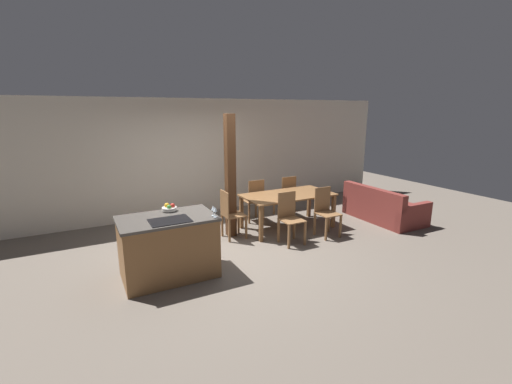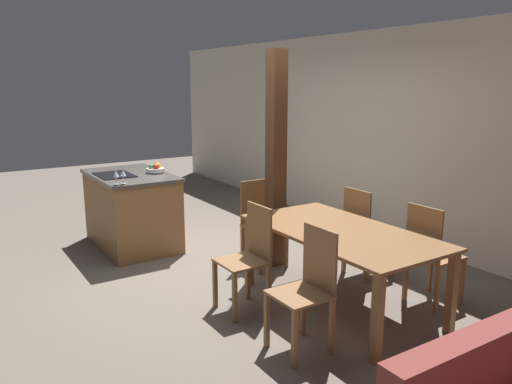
{
  "view_description": "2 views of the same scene",
  "coord_description": "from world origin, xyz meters",
  "px_view_note": "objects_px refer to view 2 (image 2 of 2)",
  "views": [
    {
      "loc": [
        -2.3,
        -5.27,
        2.45
      ],
      "look_at": [
        0.6,
        0.2,
        0.95
      ],
      "focal_mm": 24.0,
      "sensor_mm": 36.0,
      "label": 1
    },
    {
      "loc": [
        4.72,
        -2.46,
        2.03
      ],
      "look_at": [
        0.6,
        0.2,
        0.95
      ],
      "focal_mm": 35.0,
      "sensor_mm": 36.0,
      "label": 2
    }
  ],
  "objects_px": {
    "dining_chair_near_left": "(249,256)",
    "dining_chair_head_end": "(261,221)",
    "dining_chair_far_right": "(430,253)",
    "dining_chair_far_left": "(364,231)",
    "kitchen_island": "(132,210)",
    "dining_table": "(341,239)",
    "fruit_bowl": "(155,169)",
    "wine_glass_near": "(116,174)",
    "dining_chair_near_right": "(307,287)",
    "timber_post": "(276,161)",
    "wine_glass_middle": "(123,173)"
  },
  "relations": [
    {
      "from": "kitchen_island",
      "to": "dining_chair_far_left",
      "type": "bearing_deg",
      "value": 36.32
    },
    {
      "from": "wine_glass_near",
      "to": "timber_post",
      "type": "height_order",
      "value": "timber_post"
    },
    {
      "from": "dining_chair_near_right",
      "to": "dining_chair_far_right",
      "type": "xyz_separation_m",
      "value": [
        0.0,
        1.43,
        0.0
      ]
    },
    {
      "from": "dining_chair_head_end",
      "to": "wine_glass_near",
      "type": "bearing_deg",
      "value": 148.86
    },
    {
      "from": "dining_chair_near_right",
      "to": "dining_chair_head_end",
      "type": "height_order",
      "value": "same"
    },
    {
      "from": "wine_glass_middle",
      "to": "dining_chair_far_right",
      "type": "bearing_deg",
      "value": 37.94
    },
    {
      "from": "dining_table",
      "to": "timber_post",
      "type": "distance_m",
      "value": 1.36
    },
    {
      "from": "fruit_bowl",
      "to": "dining_chair_far_right",
      "type": "relative_size",
      "value": 0.24
    },
    {
      "from": "kitchen_island",
      "to": "timber_post",
      "type": "distance_m",
      "value": 2.03
    },
    {
      "from": "dining_chair_far_right",
      "to": "dining_chair_head_end",
      "type": "bearing_deg",
      "value": 22.42
    },
    {
      "from": "dining_chair_near_left",
      "to": "dining_chair_head_end",
      "type": "distance_m",
      "value": 1.14
    },
    {
      "from": "kitchen_island",
      "to": "wine_glass_near",
      "type": "distance_m",
      "value": 0.92
    },
    {
      "from": "fruit_bowl",
      "to": "wine_glass_near",
      "type": "relative_size",
      "value": 1.43
    },
    {
      "from": "wine_glass_near",
      "to": "timber_post",
      "type": "distance_m",
      "value": 1.76
    },
    {
      "from": "dining_chair_far_left",
      "to": "timber_post",
      "type": "relative_size",
      "value": 0.4
    },
    {
      "from": "wine_glass_near",
      "to": "dining_chair_near_left",
      "type": "distance_m",
      "value": 1.91
    },
    {
      "from": "dining_chair_near_left",
      "to": "wine_glass_near",
      "type": "bearing_deg",
      "value": -159.56
    },
    {
      "from": "dining_chair_far_right",
      "to": "dining_chair_head_end",
      "type": "xyz_separation_m",
      "value": [
        -1.74,
        -0.72,
        0.0
      ]
    },
    {
      "from": "dining_chair_far_left",
      "to": "wine_glass_middle",
      "type": "bearing_deg",
      "value": 49.35
    },
    {
      "from": "wine_glass_near",
      "to": "dining_chair_far_right",
      "type": "xyz_separation_m",
      "value": [
        2.56,
        2.07,
        -0.55
      ]
    },
    {
      "from": "dining_chair_far_right",
      "to": "kitchen_island",
      "type": "bearing_deg",
      "value": 28.34
    },
    {
      "from": "kitchen_island",
      "to": "wine_glass_near",
      "type": "height_order",
      "value": "wine_glass_near"
    },
    {
      "from": "wine_glass_middle",
      "to": "dining_table",
      "type": "bearing_deg",
      "value": 30.88
    },
    {
      "from": "wine_glass_near",
      "to": "dining_chair_near_left",
      "type": "relative_size",
      "value": 0.16
    },
    {
      "from": "dining_chair_near_right",
      "to": "dining_chair_head_end",
      "type": "xyz_separation_m",
      "value": [
        -1.74,
        0.72,
        0.0
      ]
    },
    {
      "from": "dining_table",
      "to": "dining_chair_far_left",
      "type": "distance_m",
      "value": 0.84
    },
    {
      "from": "kitchen_island",
      "to": "wine_glass_near",
      "type": "bearing_deg",
      "value": -30.28
    },
    {
      "from": "dining_chair_far_right",
      "to": "timber_post",
      "type": "relative_size",
      "value": 0.4
    },
    {
      "from": "dining_table",
      "to": "dining_chair_far_left",
      "type": "relative_size",
      "value": 1.96
    },
    {
      "from": "timber_post",
      "to": "kitchen_island",
      "type": "bearing_deg",
      "value": -142.99
    },
    {
      "from": "wine_glass_near",
      "to": "dining_table",
      "type": "distance_m",
      "value": 2.56
    },
    {
      "from": "kitchen_island",
      "to": "dining_chair_near_left",
      "type": "height_order",
      "value": "dining_chair_near_left"
    },
    {
      "from": "kitchen_island",
      "to": "dining_table",
      "type": "distance_m",
      "value": 2.93
    },
    {
      "from": "kitchen_island",
      "to": "dining_chair_head_end",
      "type": "bearing_deg",
      "value": 34.72
    },
    {
      "from": "dining_chair_head_end",
      "to": "dining_chair_near_left",
      "type": "bearing_deg",
      "value": -128.77
    },
    {
      "from": "kitchen_island",
      "to": "timber_post",
      "type": "relative_size",
      "value": 0.58
    },
    {
      "from": "wine_glass_near",
      "to": "timber_post",
      "type": "bearing_deg",
      "value": 59.13
    },
    {
      "from": "dining_chair_near_left",
      "to": "dining_chair_far_right",
      "type": "height_order",
      "value": "same"
    },
    {
      "from": "dining_chair_near_right",
      "to": "kitchen_island",
      "type": "bearing_deg",
      "value": -175.0
    },
    {
      "from": "wine_glass_middle",
      "to": "dining_chair_near_right",
      "type": "height_order",
      "value": "wine_glass_middle"
    },
    {
      "from": "dining_chair_near_right",
      "to": "dining_chair_far_left",
      "type": "relative_size",
      "value": 1.0
    },
    {
      "from": "fruit_bowl",
      "to": "dining_table",
      "type": "bearing_deg",
      "value": 14.95
    },
    {
      "from": "wine_glass_middle",
      "to": "dining_chair_near_left",
      "type": "bearing_deg",
      "value": 18.09
    },
    {
      "from": "dining_chair_far_right",
      "to": "dining_chair_far_left",
      "type": "bearing_deg",
      "value": 0.0
    },
    {
      "from": "fruit_bowl",
      "to": "dining_chair_near_left",
      "type": "xyz_separation_m",
      "value": [
        2.21,
        -0.01,
        -0.47
      ]
    },
    {
      "from": "wine_glass_near",
      "to": "fruit_bowl",
      "type": "bearing_deg",
      "value": 127.59
    },
    {
      "from": "dining_chair_far_left",
      "to": "fruit_bowl",
      "type": "bearing_deg",
      "value": 32.7
    },
    {
      "from": "fruit_bowl",
      "to": "dining_chair_near_right",
      "type": "relative_size",
      "value": 0.24
    },
    {
      "from": "dining_chair_head_end",
      "to": "timber_post",
      "type": "height_order",
      "value": "timber_post"
    },
    {
      "from": "dining_chair_near_right",
      "to": "dining_chair_far_right",
      "type": "height_order",
      "value": "same"
    }
  ]
}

